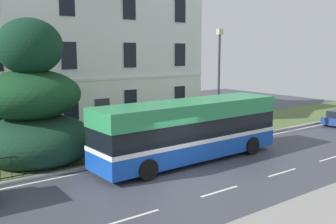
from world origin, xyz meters
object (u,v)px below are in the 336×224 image
evergreen_tree (34,111)px  street_lamp_post (219,76)px  single_decker_bus (190,130)px  litter_bin (52,156)px  georgian_townhouse (73,36)px

evergreen_tree → street_lamp_post: 11.20m
single_decker_bus → street_lamp_post: street_lamp_post is taller
single_decker_bus → litter_bin: (-6.14, 2.75, -0.97)m
single_decker_bus → street_lamp_post: 5.87m
street_lamp_post → georgian_townhouse: bearing=115.1°
evergreen_tree → street_lamp_post: size_ratio=1.09×
single_decker_bus → litter_bin: 6.80m
evergreen_tree → street_lamp_post: bearing=-8.9°
evergreen_tree → litter_bin: 2.61m
single_decker_bus → street_lamp_post: size_ratio=1.55×
street_lamp_post → litter_bin: 11.26m
georgian_townhouse → single_decker_bus: (0.39, -13.43, -5.06)m
evergreen_tree → litter_bin: bearing=-82.4°
georgian_townhouse → evergreen_tree: (-5.98, -8.97, -4.07)m
litter_bin → single_decker_bus: bearing=-24.1°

